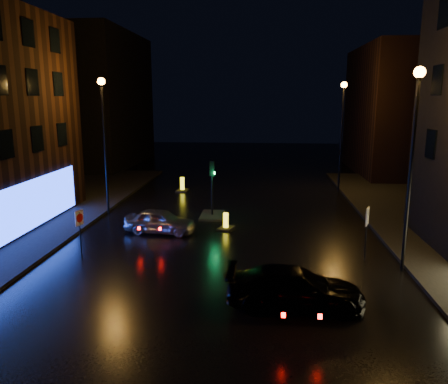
{
  "coord_description": "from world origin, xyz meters",
  "views": [
    {
      "loc": [
        1.79,
        -11.98,
        7.16
      ],
      "look_at": [
        0.03,
        8.24,
        2.8
      ],
      "focal_mm": 35.0,
      "sensor_mm": 36.0,
      "label": 1
    }
  ],
  "objects_px": {
    "traffic_signal": "(212,208)",
    "bollard_near": "(226,225)",
    "bollard_far": "(182,188)",
    "dark_sedan": "(295,288)",
    "road_sign_right": "(367,221)",
    "road_sign_left": "(80,222)",
    "silver_hatchback": "(160,221)"
  },
  "relations": [
    {
      "from": "silver_hatchback",
      "to": "dark_sedan",
      "type": "height_order",
      "value": "dark_sedan"
    },
    {
      "from": "silver_hatchback",
      "to": "traffic_signal",
      "type": "bearing_deg",
      "value": -28.53
    },
    {
      "from": "bollard_near",
      "to": "bollard_far",
      "type": "relative_size",
      "value": 0.95
    },
    {
      "from": "road_sign_left",
      "to": "road_sign_right",
      "type": "bearing_deg",
      "value": 19.54
    },
    {
      "from": "traffic_signal",
      "to": "dark_sedan",
      "type": "distance_m",
      "value": 12.41
    },
    {
      "from": "dark_sedan",
      "to": "bollard_far",
      "type": "relative_size",
      "value": 3.66
    },
    {
      "from": "silver_hatchback",
      "to": "dark_sedan",
      "type": "bearing_deg",
      "value": -134.84
    },
    {
      "from": "traffic_signal",
      "to": "silver_hatchback",
      "type": "bearing_deg",
      "value": -124.18
    },
    {
      "from": "road_sign_right",
      "to": "road_sign_left",
      "type": "bearing_deg",
      "value": 24.35
    },
    {
      "from": "bollard_near",
      "to": "bollard_far",
      "type": "height_order",
      "value": "bollard_far"
    },
    {
      "from": "traffic_signal",
      "to": "bollard_near",
      "type": "relative_size",
      "value": 2.78
    },
    {
      "from": "silver_hatchback",
      "to": "road_sign_right",
      "type": "height_order",
      "value": "road_sign_right"
    },
    {
      "from": "traffic_signal",
      "to": "dark_sedan",
      "type": "xyz_separation_m",
      "value": [
        4.23,
        -11.66,
        0.19
      ]
    },
    {
      "from": "bollard_near",
      "to": "bollard_far",
      "type": "xyz_separation_m",
      "value": [
        -4.26,
        9.93,
        0.04
      ]
    },
    {
      "from": "traffic_signal",
      "to": "road_sign_right",
      "type": "height_order",
      "value": "traffic_signal"
    },
    {
      "from": "traffic_signal",
      "to": "road_sign_left",
      "type": "bearing_deg",
      "value": -125.82
    },
    {
      "from": "dark_sedan",
      "to": "road_sign_right",
      "type": "distance_m",
      "value": 6.03
    },
    {
      "from": "traffic_signal",
      "to": "road_sign_right",
      "type": "bearing_deg",
      "value": -41.73
    },
    {
      "from": "dark_sedan",
      "to": "road_sign_right",
      "type": "bearing_deg",
      "value": -35.25
    },
    {
      "from": "silver_hatchback",
      "to": "bollard_near",
      "type": "distance_m",
      "value": 3.65
    },
    {
      "from": "traffic_signal",
      "to": "silver_hatchback",
      "type": "distance_m",
      "value": 4.33
    },
    {
      "from": "traffic_signal",
      "to": "bollard_near",
      "type": "distance_m",
      "value": 2.81
    },
    {
      "from": "traffic_signal",
      "to": "bollard_far",
      "type": "distance_m",
      "value": 8.01
    },
    {
      "from": "dark_sedan",
      "to": "bollard_near",
      "type": "distance_m",
      "value": 9.63
    },
    {
      "from": "bollard_near",
      "to": "bollard_far",
      "type": "distance_m",
      "value": 10.8
    },
    {
      "from": "silver_hatchback",
      "to": "road_sign_right",
      "type": "xyz_separation_m",
      "value": [
        10.13,
        -3.28,
        1.19
      ]
    },
    {
      "from": "bollard_far",
      "to": "road_sign_left",
      "type": "relative_size",
      "value": 0.61
    },
    {
      "from": "bollard_near",
      "to": "traffic_signal",
      "type": "bearing_deg",
      "value": 132.22
    },
    {
      "from": "bollard_far",
      "to": "road_sign_left",
      "type": "height_order",
      "value": "road_sign_left"
    },
    {
      "from": "silver_hatchback",
      "to": "bollard_far",
      "type": "relative_size",
      "value": 2.91
    },
    {
      "from": "bollard_far",
      "to": "road_sign_right",
      "type": "distance_m",
      "value": 17.98
    },
    {
      "from": "dark_sedan",
      "to": "traffic_signal",
      "type": "bearing_deg",
      "value": 20.53
    }
  ]
}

